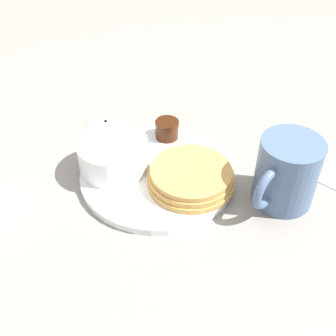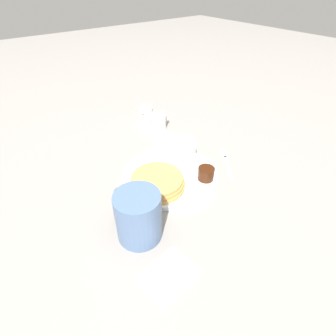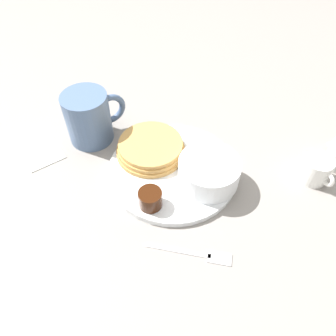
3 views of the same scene
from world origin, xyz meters
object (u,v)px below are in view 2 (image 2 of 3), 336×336
(coffee_mug, at_px, (138,215))
(fork, at_px, (226,160))
(bowl, at_px, (176,150))
(creamer_pitcher_far, at_px, (146,114))
(plate, at_px, (170,175))
(creamer_pitcher_near, at_px, (158,121))

(coffee_mug, height_order, fork, coffee_mug)
(bowl, bearing_deg, fork, 143.87)
(creamer_pitcher_far, bearing_deg, plate, 67.03)
(coffee_mug, xyz_separation_m, creamer_pitcher_near, (-0.29, -0.33, -0.03))
(bowl, height_order, fork, bowl)
(bowl, distance_m, creamer_pitcher_near, 0.20)
(bowl, bearing_deg, coffee_mug, 34.46)
(fork, bearing_deg, plate, -13.46)
(bowl, xyz_separation_m, creamer_pitcher_near, (-0.07, -0.18, -0.01))
(plate, relative_size, creamer_pitcher_near, 3.24)
(plate, xyz_separation_m, coffee_mug, (0.16, 0.10, 0.05))
(coffee_mug, xyz_separation_m, fork, (-0.33, -0.06, -0.05))
(creamer_pitcher_near, distance_m, creamer_pitcher_far, 0.07)
(plate, distance_m, fork, 0.17)
(coffee_mug, height_order, creamer_pitcher_far, coffee_mug)
(creamer_pitcher_near, bearing_deg, fork, 98.54)
(bowl, bearing_deg, plate, 38.49)
(creamer_pitcher_far, bearing_deg, creamer_pitcher_near, 94.79)
(coffee_mug, distance_m, fork, 0.34)
(bowl, distance_m, fork, 0.15)
(creamer_pitcher_near, bearing_deg, plate, 60.26)
(plate, relative_size, bowl, 2.22)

